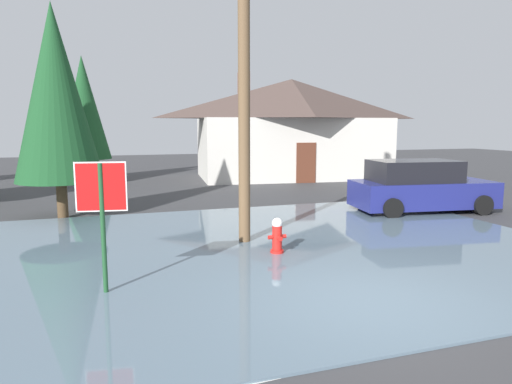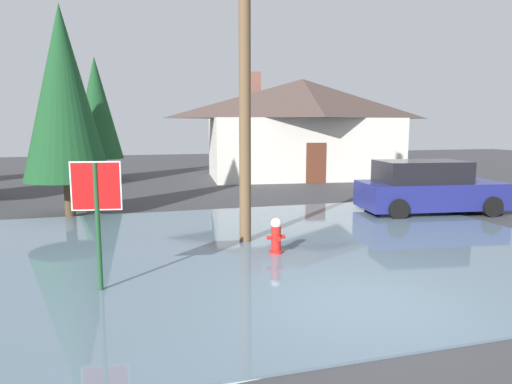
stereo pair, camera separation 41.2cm
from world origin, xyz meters
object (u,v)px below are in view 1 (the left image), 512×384
at_px(fire_hydrant, 277,236).
at_px(utility_pole, 244,33).
at_px(pine_tree_far_center, 84,108).
at_px(pine_tree_tall_left, 56,93).
at_px(stop_sign_near, 102,200).
at_px(parked_car, 420,187).
at_px(house, 291,127).

relative_size(fire_hydrant, utility_pole, 0.09).
bearing_deg(pine_tree_far_center, pine_tree_tall_left, -92.33).
height_order(utility_pole, pine_tree_far_center, utility_pole).
xyz_separation_m(stop_sign_near, parked_car, (9.94, 4.66, -0.80)).
xyz_separation_m(house, pine_tree_far_center, (-10.66, 1.69, 0.96)).
height_order(utility_pole, house, utility_pole).
relative_size(stop_sign_near, utility_pole, 0.24).
bearing_deg(utility_pole, fire_hydrant, -72.67).
bearing_deg(fire_hydrant, pine_tree_tall_left, 129.68).
bearing_deg(stop_sign_near, fire_hydrant, 20.52).
bearing_deg(utility_pole, parked_car, 17.29).
distance_m(house, pine_tree_far_center, 10.83).
bearing_deg(utility_pole, stop_sign_near, -141.52).
xyz_separation_m(utility_pole, parked_car, (6.71, 2.09, -4.12)).
bearing_deg(house, utility_pole, -117.02).
distance_m(stop_sign_near, parked_car, 11.01).
bearing_deg(stop_sign_near, utility_pole, 38.48).
bearing_deg(stop_sign_near, parked_car, 25.11).
relative_size(stop_sign_near, pine_tree_far_center, 0.36).
relative_size(stop_sign_near, house, 0.20).
bearing_deg(parked_car, house, 90.44).
distance_m(stop_sign_near, pine_tree_tall_left, 7.59).
relative_size(utility_pole, parked_car, 1.99).
bearing_deg(utility_pole, house, 62.98).
relative_size(utility_pole, pine_tree_far_center, 1.50).
distance_m(fire_hydrant, pine_tree_tall_left, 8.28).
relative_size(house, parked_car, 2.33).
bearing_deg(house, stop_sign_near, -122.36).
xyz_separation_m(stop_sign_near, pine_tree_tall_left, (-1.21, 7.17, 2.16)).
bearing_deg(pine_tree_far_center, fire_hydrant, -74.47).
bearing_deg(house, pine_tree_tall_left, -142.86).
bearing_deg(fire_hydrant, house, 66.28).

